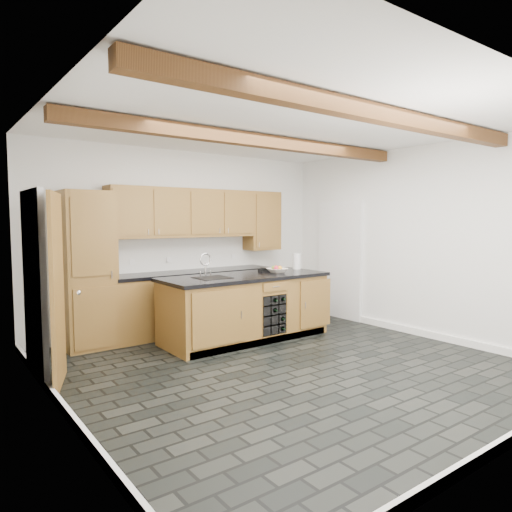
{
  "coord_description": "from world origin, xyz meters",
  "views": [
    {
      "loc": [
        -3.45,
        -4.01,
        1.72
      ],
      "look_at": [
        0.12,
        0.8,
        1.24
      ],
      "focal_mm": 32.0,
      "sensor_mm": 36.0,
      "label": 1
    }
  ],
  "objects_px": {
    "kitchen_scale": "(265,270)",
    "fruit_bowl": "(277,271)",
    "paper_towel": "(297,261)",
    "island": "(246,307)"
  },
  "relations": [
    {
      "from": "kitchen_scale",
      "to": "fruit_bowl",
      "type": "distance_m",
      "value": 0.28
    },
    {
      "from": "fruit_bowl",
      "to": "paper_towel",
      "type": "relative_size",
      "value": 1.14
    },
    {
      "from": "paper_towel",
      "to": "island",
      "type": "bearing_deg",
      "value": -171.42
    },
    {
      "from": "kitchen_scale",
      "to": "fruit_bowl",
      "type": "height_order",
      "value": "fruit_bowl"
    },
    {
      "from": "island",
      "to": "paper_towel",
      "type": "xyz_separation_m",
      "value": [
        1.11,
        0.17,
        0.59
      ]
    },
    {
      "from": "fruit_bowl",
      "to": "paper_towel",
      "type": "height_order",
      "value": "paper_towel"
    },
    {
      "from": "fruit_bowl",
      "to": "kitchen_scale",
      "type": "bearing_deg",
      "value": 94.15
    },
    {
      "from": "fruit_bowl",
      "to": "paper_towel",
      "type": "xyz_separation_m",
      "value": [
        0.59,
        0.22,
        0.09
      ]
    },
    {
      "from": "paper_towel",
      "to": "fruit_bowl",
      "type": "bearing_deg",
      "value": -159.16
    },
    {
      "from": "island",
      "to": "fruit_bowl",
      "type": "relative_size",
      "value": 8.58
    }
  ]
}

